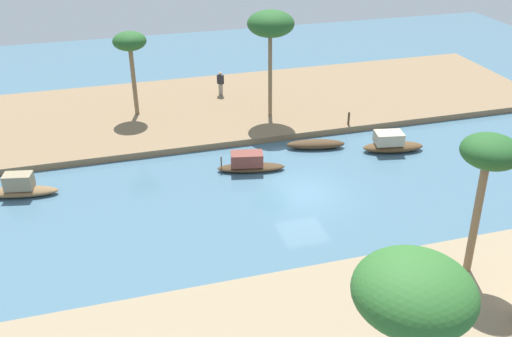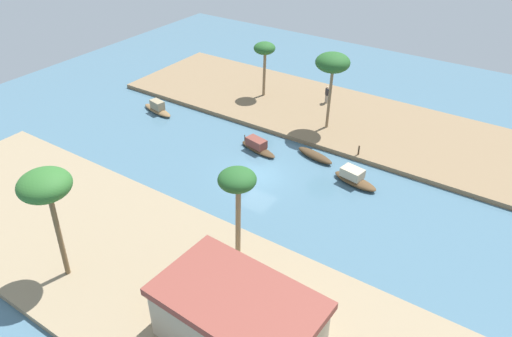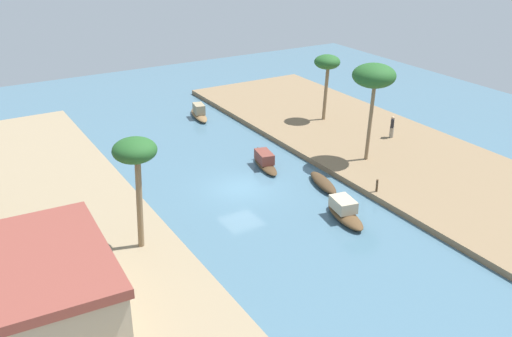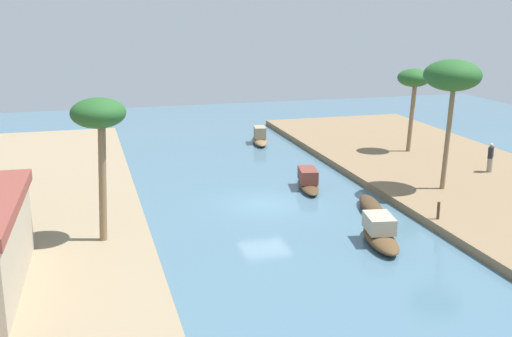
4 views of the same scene
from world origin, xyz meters
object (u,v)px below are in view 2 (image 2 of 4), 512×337
sampan_with_red_awning (157,108)px  riverside_building (238,318)px  palm_tree_left_near (333,63)px  mooring_post (359,150)px  person_on_near_bank (327,95)px  palm_tree_right_short (45,187)px  sampan_upstream_small (354,178)px  sampan_near_left_bank (257,146)px  palm_tree_left_far (265,50)px  palm_tree_right_tall (237,183)px  sampan_downstream_large (315,155)px

sampan_with_red_awning → riverside_building: 28.47m
palm_tree_left_near → sampan_with_red_awning: bearing=21.2°
riverside_building → mooring_post: bearing=-80.8°
person_on_near_bank → palm_tree_right_short: size_ratio=0.25×
sampan_upstream_small → sampan_near_left_bank: 8.93m
sampan_upstream_small → palm_tree_left_far: bearing=-22.7°
sampan_with_red_awning → person_on_near_bank: 16.87m
palm_tree_right_tall → sampan_upstream_small: bearing=-103.0°
sampan_near_left_bank → riverside_building: (-10.12, 16.85, 1.62)m
sampan_upstream_small → sampan_downstream_large: bearing=-10.6°
mooring_post → palm_tree_left_near: 7.79m
palm_tree_left_far → sampan_near_left_bank: bearing=120.0°
sampan_upstream_small → palm_tree_right_short: size_ratio=0.54×
sampan_upstream_small → sampan_near_left_bank: size_ratio=0.97×
mooring_post → sampan_with_red_awning: bearing=8.5°
sampan_upstream_small → palm_tree_right_tall: size_ratio=0.63×
sampan_near_left_bank → palm_tree_right_short: size_ratio=0.55×
person_on_near_bank → palm_tree_left_near: size_ratio=0.25×
palm_tree_left_far → palm_tree_left_near: bearing=163.0°
sampan_with_red_awning → sampan_near_left_bank: size_ratio=1.05×
palm_tree_right_tall → sampan_downstream_large: bearing=-83.1°
sampan_near_left_bank → mooring_post: (-7.70, -3.63, 0.37)m
sampan_downstream_large → palm_tree_left_far: bearing=-24.3°
sampan_with_red_awning → riverside_building: size_ratio=0.49×
sampan_near_left_bank → palm_tree_left_near: size_ratio=0.57×
sampan_upstream_small → person_on_near_bank: size_ratio=2.20×
sampan_near_left_bank → palm_tree_left_far: 11.76m
sampan_with_red_awning → mooring_post: size_ratio=4.93×
sampan_downstream_large → palm_tree_right_tall: size_ratio=0.61×
sampan_downstream_large → sampan_near_left_bank: (4.67, 1.68, 0.18)m
mooring_post → palm_tree_left_far: (13.08, -5.68, 4.39)m
person_on_near_bank → palm_tree_left_near: palm_tree_left_near is taller
mooring_post → sampan_near_left_bank: bearing=25.3°
person_on_near_bank → riverside_building: bearing=155.1°
sampan_downstream_large → sampan_near_left_bank: sampan_near_left_bank is taller
person_on_near_bank → palm_tree_right_short: bearing=133.0°
palm_tree_right_short → person_on_near_bank: bearing=-93.9°
palm_tree_left_near → sampan_near_left_bank: bearing=63.9°
sampan_downstream_large → palm_tree_left_near: size_ratio=0.53×
mooring_post → palm_tree_right_tall: palm_tree_right_tall is taller
palm_tree_right_tall → riverside_building: 7.53m
palm_tree_right_short → palm_tree_left_near: bearing=-99.9°
palm_tree_left_near → sampan_upstream_small: bearing=130.6°
sampan_downstream_large → palm_tree_right_short: size_ratio=0.52×
palm_tree_right_short → palm_tree_right_tall: bearing=-136.2°
sampan_near_left_bank → mooring_post: mooring_post is taller
palm_tree_left_far → riverside_building: 30.56m
mooring_post → sampan_downstream_large: bearing=32.9°
person_on_near_bank → mooring_post: (-6.81, 7.54, -0.42)m
sampan_with_red_awning → person_on_near_bank: person_on_near_bank is taller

